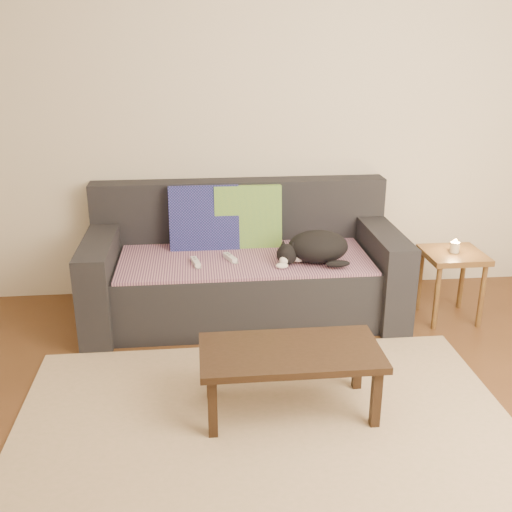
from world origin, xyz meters
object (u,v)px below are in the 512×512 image
at_px(wii_remote_a, 230,258).
at_px(side_table, 453,264).
at_px(coffee_table, 290,358).
at_px(sofa, 243,270).
at_px(cat, 315,248).
at_px(wii_remote_b, 196,262).

height_order(wii_remote_a, side_table, side_table).
bearing_deg(side_table, coffee_table, -141.84).
height_order(sofa, side_table, sofa).
relative_size(wii_remote_a, side_table, 0.31).
relative_size(sofa, coffee_table, 2.31).
height_order(sofa, cat, sofa).
relative_size(cat, side_table, 1.12).
relative_size(side_table, coffee_table, 0.53).
xyz_separation_m(cat, wii_remote_a, (-0.55, 0.09, -0.08)).
relative_size(sofa, cat, 3.89).
bearing_deg(coffee_table, wii_remote_a, 102.09).
distance_m(wii_remote_a, wii_remote_b, 0.23).
height_order(cat, wii_remote_b, cat).
bearing_deg(wii_remote_b, sofa, -71.67).
bearing_deg(cat, wii_remote_b, -158.59).
bearing_deg(sofa, wii_remote_b, -149.79).
xyz_separation_m(sofa, side_table, (1.39, -0.24, 0.09)).
xyz_separation_m(cat, wii_remote_b, (-0.78, 0.04, -0.08)).
height_order(side_table, coffee_table, side_table).
xyz_separation_m(sofa, wii_remote_b, (-0.32, -0.19, 0.15)).
xyz_separation_m(cat, coffee_table, (-0.32, -1.00, -0.22)).
bearing_deg(wii_remote_b, coffee_table, -167.90).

